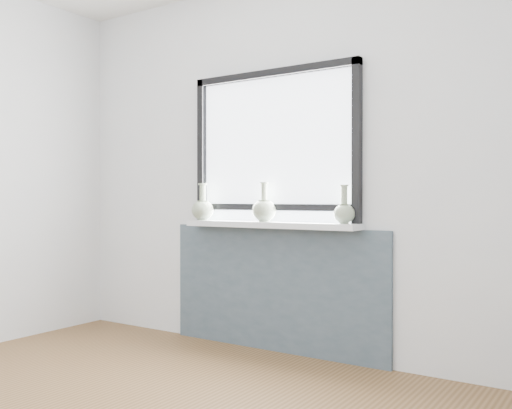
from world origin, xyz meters
The scene contains 7 objects.
back_wall centered at (0.00, 1.81, 1.30)m, with size 3.60×0.02×2.60m, color silver.
apron_panel centered at (0.00, 1.78, 0.43)m, with size 1.70×0.03×0.86m, color #495665.
windowsill centered at (0.00, 1.71, 0.88)m, with size 1.32×0.18×0.04m, color white.
window centered at (0.00, 1.77, 1.44)m, with size 1.30×0.06×1.05m.
vase_a centered at (-0.56, 1.68, 0.99)m, with size 0.16×0.16×0.27m.
vase_b centered at (-0.04, 1.71, 0.99)m, with size 0.17×0.17×0.27m.
vase_c centered at (0.56, 1.71, 0.98)m, with size 0.14×0.14×0.25m.
Camera 1 is at (2.08, -1.58, 1.06)m, focal length 40.00 mm.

